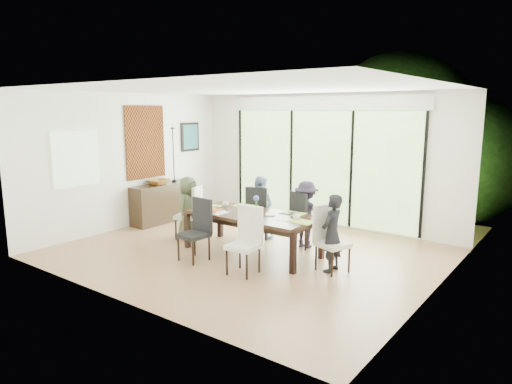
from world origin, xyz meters
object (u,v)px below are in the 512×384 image
Objects in this scene: person_right_end at (332,233)px; cup_b at (256,213)px; person_left_end at (188,208)px; vase at (256,210)px; sideboard at (163,203)px; chair_near_left at (193,230)px; table_top at (252,215)px; chair_right_end at (333,239)px; chair_left_end at (188,212)px; person_far_left at (260,207)px; chair_far_right at (307,219)px; bowl at (158,182)px; cup_c at (296,216)px; laptop at (210,207)px; chair_far_left at (260,211)px; person_far_right at (306,214)px; chair_near_right at (243,241)px; cup_a at (226,204)px.

person_right_end reaches higher than cup_b.
vase is (1.53, 0.05, 0.15)m from person_left_end.
person_right_end reaches higher than sideboard.
vase is at bearing -10.36° from sideboard.
table_top is at bearing 64.11° from chair_near_left.
chair_right_end is 1.00× the size of chair_near_left.
chair_left_end is 0.68× the size of sideboard.
person_right_end is 12.90× the size of cup_b.
chair_near_left is at bearing 74.10° from person_far_left.
person_left_end is at bearing -23.15° from sideboard.
chair_far_right is 2.29× the size of bowl.
person_right_end is 10.40× the size of cup_c.
chair_right_end is 2.98m from person_left_end.
laptop is at bearing -173.29° from table_top.
cup_c is 0.08× the size of sideboard.
cup_c is at bearing 7.13° from table_top.
bowl is at bearing 102.61° from chair_right_end.
chair_far_left is at bearing 92.34° from chair_near_left.
table_top is 2.18× the size of chair_near_left.
bowl is (-3.38, -0.35, 0.29)m from person_far_right.
chair_left_end reaches higher than cup_c.
person_far_right is 1.68m from laptop.
chair_right_end is at bearing -1.97° from vase.
chair_left_end is 11.00× the size of cup_b.
chair_near_left is 1.10m from vase.
person_left_end is at bearing -177.49° from cup_c.
table_top is 0.97m from chair_far_left.
vase is (1.55, 0.05, 0.23)m from chair_left_end.
chair_far_left is at bearing 149.04° from cup_c.
chair_near_right is 3.61m from bowl.
chair_near_right reaches higher than cup_c.
person_far_left reaches higher than vase.
table_top is at bearing -100.38° from person_left_end.
chair_right_end is at bearing -6.27° from bowl.
person_far_left is 3.91× the size of laptop.
chair_right_end is 1.33m from chair_near_right.
cup_b is at bearing -16.39° from cup_a.
chair_far_right is 0.68× the size of sideboard.
table_top is at bearing 108.89° from chair_right_end.
person_right_end reaches higher than cup_a.
bowl reaches higher than sideboard.
chair_near_right is 0.85× the size of person_far_left.
bowl is at bearing -96.44° from person_right_end.
chair_near_left is 0.85× the size of person_left_end.
chair_far_left is at bearing -113.91° from person_right_end.
sideboard reaches higher than cup_a.
chair_near_left is 2.29× the size of bowl.
vase is at bearing 106.91° from chair_right_end.
cup_b is (1.63, -0.10, 0.14)m from person_left_end.
bowl is (-4.31, 0.48, 0.29)m from person_right_end.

